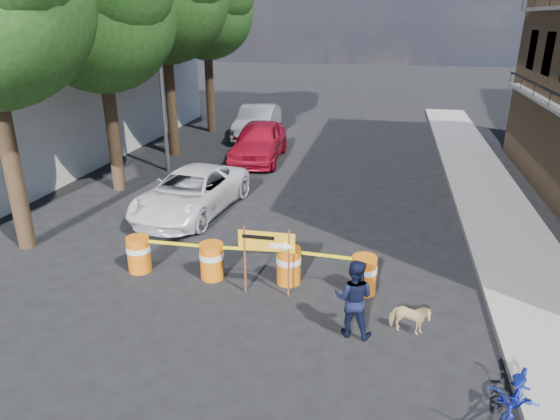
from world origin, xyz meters
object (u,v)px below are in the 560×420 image
at_px(barrel_far_left, 139,253).
at_px(barrel_mid_left, 212,260).
at_px(barrel_mid_right, 289,265).
at_px(barrel_far_right, 364,274).
at_px(detour_sign, 273,248).
at_px(bicycle, 521,377).
at_px(suv_white, 191,192).
at_px(sedan_silver, 258,122).
at_px(dog, 409,318).
at_px(sedan_red, 259,141).
at_px(pedestrian, 354,298).

xyz_separation_m(barrel_far_left, barrel_mid_left, (1.87, 0.03, 0.00)).
distance_m(barrel_mid_left, barrel_mid_right, 1.84).
relative_size(barrel_far_right, detour_sign, 0.55).
bearing_deg(barrel_far_left, bicycle, -23.62).
height_order(barrel_mid_left, bicycle, bicycle).
bearing_deg(suv_white, barrel_mid_right, -37.68).
relative_size(suv_white, sedan_silver, 1.00).
relative_size(detour_sign, bicycle, 0.86).
distance_m(bicycle, dog, 2.70).
bearing_deg(suv_white, sedan_silver, 99.85).
bearing_deg(sedan_silver, barrel_mid_right, -76.05).
relative_size(suv_white, sedan_red, 1.00).
distance_m(barrel_mid_right, barrel_far_right, 1.75).
height_order(sedan_red, sedan_silver, sedan_red).
xyz_separation_m(barrel_mid_right, suv_white, (-3.92, 3.79, 0.21)).
xyz_separation_m(barrel_mid_left, dog, (4.56, -1.32, -0.13)).
relative_size(barrel_mid_right, dog, 1.11).
relative_size(barrel_far_left, bicycle, 0.48).
height_order(barrel_mid_right, sedan_silver, sedan_silver).
bearing_deg(dog, sedan_red, 35.97).
height_order(pedestrian, suv_white, pedestrian).
bearing_deg(barrel_far_left, barrel_far_right, 1.14).
height_order(barrel_mid_right, dog, barrel_mid_right).
bearing_deg(detour_sign, barrel_mid_left, 163.20).
distance_m(barrel_far_right, detour_sign, 2.17).
bearing_deg(suv_white, barrel_mid_left, -55.83).
relative_size(barrel_far_right, sedan_silver, 0.18).
bearing_deg(barrel_far_right, detour_sign, -164.81).
xyz_separation_m(pedestrian, suv_white, (-5.55, 5.53, -0.12)).
bearing_deg(suv_white, pedestrian, -38.55).
bearing_deg(pedestrian, barrel_far_left, -9.84).
relative_size(barrel_mid_left, sedan_silver, 0.18).
bearing_deg(bicycle, barrel_mid_left, 172.05).
relative_size(barrel_far_right, suv_white, 0.18).
height_order(dog, sedan_red, sedan_red).
distance_m(pedestrian, suv_white, 7.84).
xyz_separation_m(barrel_mid_left, sedan_red, (-1.56, 10.50, 0.37)).
distance_m(barrel_mid_right, sedan_silver, 15.38).
bearing_deg(pedestrian, dog, -160.27).
relative_size(pedestrian, bicycle, 0.85).
distance_m(bicycle, suv_white, 11.02).
relative_size(barrel_mid_right, pedestrian, 0.56).
bearing_deg(barrel_far_left, suv_white, 93.02).
xyz_separation_m(bicycle, sedan_silver, (-8.79, 18.33, -0.13)).
distance_m(bicycle, sedan_red, 15.93).
height_order(bicycle, sedan_red, bicycle).
xyz_separation_m(barrel_far_left, suv_white, (-0.21, 3.99, 0.21)).
distance_m(barrel_mid_left, pedestrian, 3.82).
height_order(pedestrian, dog, pedestrian).
height_order(detour_sign, sedan_red, sedan_red).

